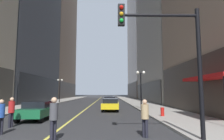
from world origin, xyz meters
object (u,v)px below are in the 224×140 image
Objects in this scene: pedestrian_with_orange_bag at (54,116)px; street_lamp_right_mid at (141,81)px; traffic_light_near_right at (174,50)px; fire_hydrant_right at (162,113)px; street_lamp_left_far at (60,85)px; car_yellow at (111,104)px; pedestrian_in_blue_hoodie at (1,114)px; pedestrian_in_tan_trench at (145,115)px; car_silver at (109,98)px; car_green at (38,110)px; pedestrian_in_red_jacket at (11,110)px; car_maroon at (109,100)px.

pedestrian_with_orange_bag is 0.41× the size of street_lamp_right_mid.
street_lamp_right_mid is at bearing 85.88° from traffic_light_near_right.
street_lamp_left_far is at bearing 122.04° from fire_hydrant_right.
pedestrian_with_orange_bag is 15.59m from street_lamp_right_mid.
pedestrian_in_blue_hoodie is at bearing -114.82° from car_yellow.
pedestrian_in_tan_trench reaches higher than fire_hydrant_right.
fire_hydrant_right is at bearing -80.49° from car_silver.
traffic_light_near_right is 8.48m from fire_hydrant_right.
street_lamp_right_mid reaches higher than pedestrian_with_orange_bag.
street_lamp_right_mid is at bearing 40.86° from car_green.
pedestrian_in_tan_trench is 7.10m from fire_hydrant_right.
pedestrian_in_red_jacket is at bearing 156.01° from traffic_light_near_right.
car_maroon is 23.12m from traffic_light_near_right.
street_lamp_right_mid is at bearing -78.45° from car_silver.
street_lamp_right_mid is at bearing -66.43° from car_maroon.
pedestrian_in_red_jacket reaches higher than car_silver.
car_yellow is at bearing -89.51° from car_silver.
pedestrian_in_red_jacket is 10.59m from fire_hydrant_right.
car_maroon is at bearing 71.50° from car_green.
traffic_light_near_right is at bearing -23.99° from pedestrian_in_red_jacket.
traffic_light_near_right is 1.28× the size of street_lamp_right_mid.
pedestrian_in_red_jacket is (-5.64, -28.78, 0.27)m from car_silver.
pedestrian_with_orange_bag is 9.77m from fire_hydrant_right.
pedestrian_with_orange_bag is (-2.31, -32.11, 0.33)m from car_silver.
car_green is 1.04× the size of car_maroon.
pedestrian_in_blue_hoodie reaches higher than car_green.
pedestrian_in_tan_trench is at bearing -40.49° from car_green.
pedestrian_with_orange_bag is 3.20m from pedestrian_in_blue_hoodie.
car_green is 8.40m from car_yellow.
car_yellow is 6.93m from fire_hydrant_right.
pedestrian_with_orange_bag is at bearing -25.71° from pedestrian_in_blue_hoodie.
street_lamp_left_far is 25.24m from fire_hydrant_right.
fire_hydrant_right is at bearing 22.04° from pedestrian_in_red_jacket.
pedestrian_in_red_jacket is 0.38× the size of street_lamp_left_far.
pedestrian_in_tan_trench is (3.87, 0.72, -0.08)m from pedestrian_with_orange_bag.
car_green and car_silver have the same top height.
pedestrian_in_tan_trench is 0.38× the size of street_lamp_left_far.
car_maroon is 2.50× the size of pedestrian_in_blue_hoodie.
street_lamp_left_far is (-10.71, 27.83, 2.28)m from pedestrian_in_tan_trench.
street_lamp_right_mid reaches higher than car_green.
pedestrian_in_tan_trench is at bearing -5.65° from pedestrian_in_blue_hoodie.
street_lamp_right_mid is at bearing 94.12° from fire_hydrant_right.
traffic_light_near_right reaches higher than fire_hydrant_right.
pedestrian_with_orange_bag is 1.06× the size of pedestrian_in_red_jacket.
car_yellow is 9.48m from car_maroon.
fire_hydrant_right is (6.46, 7.30, -0.65)m from pedestrian_with_orange_bag.
car_silver is 31.43m from pedestrian_in_tan_trench.
street_lamp_left_far is at bearing -158.75° from car_silver.
car_green is 9.44m from fire_hydrant_right.
traffic_light_near_right is 14.62m from street_lamp_right_mid.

